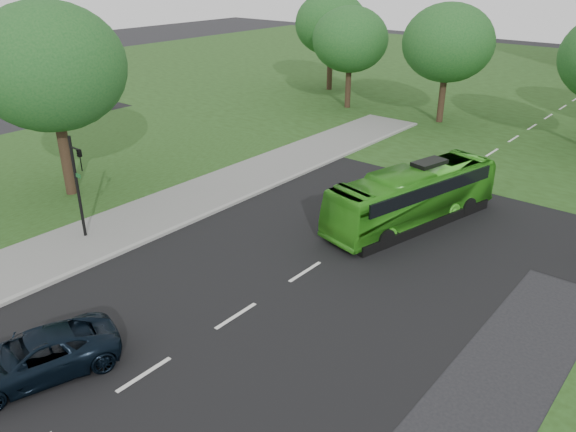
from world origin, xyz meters
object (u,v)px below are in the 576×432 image
at_px(tree_side_near, 50,67).
at_px(bus, 413,196).
at_px(tree_park_b, 448,43).
at_px(tree_park_f, 331,24).
at_px(tree_park_a, 350,40).
at_px(suv, 36,356).
at_px(traffic_light, 78,181).

height_order(tree_side_near, bus, tree_side_near).
distance_m(tree_park_b, bus, 19.88).
distance_m(tree_park_f, tree_side_near, 31.05).
distance_m(tree_park_a, bus, 23.54).
relative_size(tree_side_near, bus, 1.01).
height_order(tree_park_a, tree_park_b, tree_park_b).
relative_size(tree_park_b, tree_park_f, 0.98).
relative_size(bus, suv, 2.01).
bearing_deg(tree_park_a, tree_side_near, -91.40).
distance_m(tree_park_a, tree_park_b, 8.23).
bearing_deg(traffic_light, tree_park_f, 103.28).
height_order(suv, traffic_light, traffic_light).
bearing_deg(tree_side_near, tree_park_a, 88.60).
xyz_separation_m(tree_park_a, suv, (11.82, -34.34, -4.92)).
relative_size(tree_park_b, suv, 1.82).
xyz_separation_m(tree_side_near, bus, (15.95, 8.33, -5.35)).
bearing_deg(tree_park_b, traffic_light, -96.54).
bearing_deg(bus, traffic_light, -120.38).
height_order(tree_park_b, bus, tree_park_b).
relative_size(tree_park_b, tree_side_near, 0.89).
bearing_deg(tree_side_near, bus, 27.58).
distance_m(tree_side_near, traffic_light, 7.22).
distance_m(tree_park_a, suv, 36.65).
relative_size(tree_park_f, traffic_light, 1.87).
height_order(tree_park_f, bus, tree_park_f).
bearing_deg(tree_side_near, suv, -34.79).
xyz_separation_m(tree_park_f, tree_side_near, (4.83, -30.66, 0.61)).
distance_m(tree_park_b, traffic_light, 29.23).
xyz_separation_m(tree_park_b, bus, (7.12, -17.99, -4.58)).
relative_size(bus, traffic_light, 2.03).
height_order(tree_side_near, traffic_light, tree_side_near).
xyz_separation_m(tree_park_f, bus, (20.78, -22.33, -4.74)).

